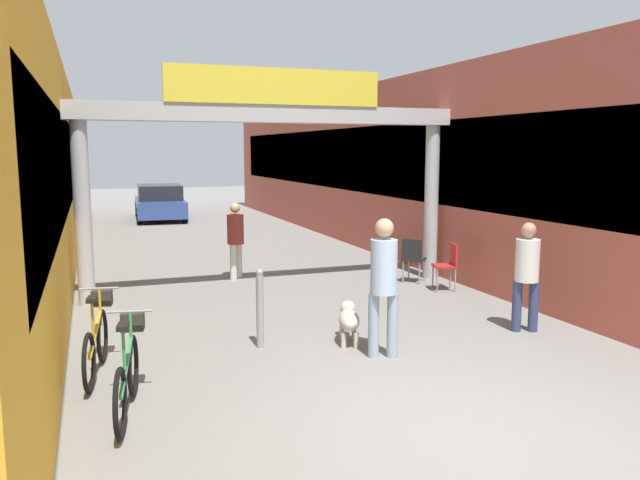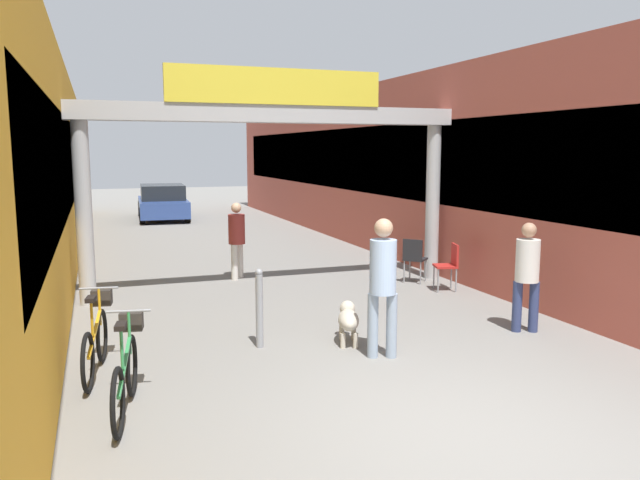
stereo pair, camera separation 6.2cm
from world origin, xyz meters
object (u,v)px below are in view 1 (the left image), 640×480
object	(u,v)px
bicycle_orange_second	(97,337)
bollard_post_metal	(260,308)
pedestrian_with_dog	(384,278)
parked_car_blue	(160,203)
dog_on_leash	(349,319)
cafe_chair_red_nearer	(448,262)
cafe_chair_black_farther	(413,256)
pedestrian_companion	(527,270)
pedestrian_carrying_crate	(236,236)
bicycle_green_nearest	(128,370)

from	to	relation	value
bicycle_orange_second	bollard_post_metal	world-z (taller)	bollard_post_metal
pedestrian_with_dog	parked_car_blue	distance (m)	17.45
dog_on_leash	cafe_chair_red_nearer	size ratio (longest dim) A/B	0.86
cafe_chair_black_farther	dog_on_leash	bearing A→B (deg)	-130.64
pedestrian_companion	pedestrian_carrying_crate	xyz separation A→B (m)	(-3.16, 5.15, -0.02)
bollard_post_metal	parked_car_blue	xyz separation A→B (m)	(0.40, 16.48, 0.10)
pedestrian_with_dog	bicycle_green_nearest	world-z (taller)	pedestrian_with_dog
cafe_chair_red_nearer	parked_car_blue	xyz separation A→B (m)	(-3.83, 14.36, 0.10)
bicycle_orange_second	parked_car_blue	size ratio (longest dim) A/B	0.41
pedestrian_with_dog	bicycle_green_nearest	size ratio (longest dim) A/B	1.07
cafe_chair_red_nearer	parked_car_blue	bearing A→B (deg)	104.92
bicycle_green_nearest	bicycle_orange_second	bearing A→B (deg)	102.47
pedestrian_with_dog	pedestrian_carrying_crate	world-z (taller)	pedestrian_with_dog
pedestrian_with_dog	dog_on_leash	xyz separation A→B (m)	(-0.17, 0.72, -0.70)
bollard_post_metal	parked_car_blue	bearing A→B (deg)	88.61
pedestrian_companion	dog_on_leash	distance (m)	2.73
pedestrian_companion	dog_on_leash	world-z (taller)	pedestrian_companion
pedestrian_with_dog	cafe_chair_black_farther	xyz separation A→B (m)	(2.55, 3.89, -0.50)
bicycle_orange_second	bollard_post_metal	bearing A→B (deg)	7.57
pedestrian_carrying_crate	bicycle_green_nearest	bearing A→B (deg)	-112.09
pedestrian_carrying_crate	dog_on_leash	world-z (taller)	pedestrian_carrying_crate
cafe_chair_black_farther	bicycle_green_nearest	bearing A→B (deg)	-141.74
cafe_chair_red_nearer	pedestrian_with_dog	bearing A→B (deg)	-133.02
dog_on_leash	bicycle_orange_second	world-z (taller)	bicycle_orange_second
pedestrian_companion	cafe_chair_black_farther	size ratio (longest dim) A/B	1.81
dog_on_leash	bicycle_orange_second	distance (m)	3.27
pedestrian_carrying_crate	bollard_post_metal	world-z (taller)	pedestrian_carrying_crate
cafe_chair_red_nearer	cafe_chair_black_farther	world-z (taller)	same
cafe_chair_red_nearer	cafe_chair_black_farther	bearing A→B (deg)	109.64
pedestrian_with_dog	pedestrian_companion	size ratio (longest dim) A/B	1.12
pedestrian_companion	parked_car_blue	distance (m)	17.43
bollard_post_metal	parked_car_blue	distance (m)	16.49
pedestrian_carrying_crate	bollard_post_metal	distance (m)	4.61
parked_car_blue	bollard_post_metal	bearing A→B (deg)	-91.39
dog_on_leash	bicycle_orange_second	xyz separation A→B (m)	(-3.27, -0.06, 0.10)
dog_on_leash	cafe_chair_black_farther	size ratio (longest dim) A/B	0.86
bicycle_green_nearest	parked_car_blue	xyz separation A→B (m)	(2.19, 18.03, 0.21)
pedestrian_with_dog	cafe_chair_black_farther	world-z (taller)	pedestrian_with_dog
cafe_chair_red_nearer	pedestrian_companion	bearing A→B (deg)	-98.04
pedestrian_with_dog	dog_on_leash	world-z (taller)	pedestrian_with_dog
bicycle_green_nearest	bollard_post_metal	bearing A→B (deg)	40.92
pedestrian_carrying_crate	parked_car_blue	bearing A→B (deg)	91.37
dog_on_leash	parked_car_blue	bearing A→B (deg)	92.75
pedestrian_carrying_crate	pedestrian_companion	bearing A→B (deg)	-58.49
pedestrian_with_dog	bollard_post_metal	bearing A→B (deg)	145.73
bicycle_orange_second	parked_car_blue	distance (m)	16.94
bicycle_green_nearest	cafe_chair_black_farther	world-z (taller)	bicycle_green_nearest
dog_on_leash	pedestrian_carrying_crate	bearing A→B (deg)	96.20
dog_on_leash	bicycle_green_nearest	distance (m)	3.27
dog_on_leash	bollard_post_metal	distance (m)	1.24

